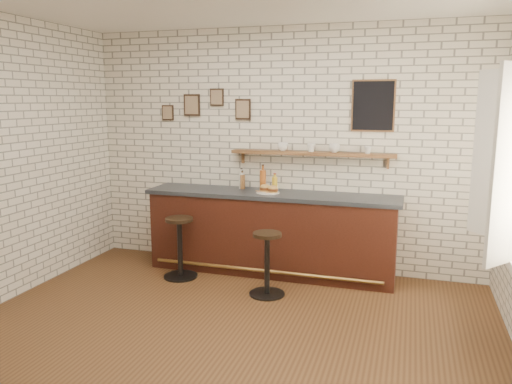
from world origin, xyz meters
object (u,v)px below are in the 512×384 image
(bitters_bottle_white, at_px, (242,180))
(bar_stool_right, at_px, (267,262))
(bar_counter, at_px, (271,233))
(bitters_bottle_amber, at_px, (263,180))
(ciabatta_sandwich, at_px, (269,189))
(sandwich_plate, at_px, (268,192))
(shelf_cup_b, at_px, (311,148))
(bitters_bottle_brown, at_px, (242,181))
(bar_stool_left, at_px, (180,245))
(condiment_bottle_yellow, at_px, (275,183))
(shelf_cup_d, at_px, (368,150))
(shelf_cup_a, at_px, (283,147))
(shelf_cup_c, at_px, (334,148))

(bitters_bottle_white, bearing_deg, bar_stool_right, -55.82)
(bar_counter, bearing_deg, bitters_bottle_white, 162.02)
(bitters_bottle_amber, bearing_deg, ciabatta_sandwich, -53.14)
(sandwich_plate, distance_m, shelf_cup_b, 0.75)
(bitters_bottle_brown, height_order, shelf_cup_b, shelf_cup_b)
(bar_stool_right, xyz_separation_m, shelf_cup_b, (0.28, 0.93, 1.17))
(bitters_bottle_amber, height_order, bar_stool_left, bitters_bottle_amber)
(sandwich_plate, relative_size, bitters_bottle_amber, 0.88)
(condiment_bottle_yellow, distance_m, shelf_cup_d, 1.19)
(ciabatta_sandwich, height_order, shelf_cup_b, shelf_cup_b)
(bitters_bottle_brown, height_order, condiment_bottle_yellow, bitters_bottle_brown)
(bitters_bottle_amber, bearing_deg, shelf_cup_a, 14.63)
(ciabatta_sandwich, relative_size, shelf_cup_c, 1.95)
(sandwich_plate, distance_m, shelf_cup_d, 1.28)
(shelf_cup_c, bearing_deg, sandwich_plate, 137.45)
(bar_counter, xyz_separation_m, bitters_bottle_amber, (-0.15, 0.14, 0.63))
(bitters_bottle_white, height_order, shelf_cup_a, shelf_cup_a)
(bar_stool_right, bearing_deg, bitters_bottle_amber, 109.60)
(sandwich_plate, distance_m, shelf_cup_a, 0.60)
(bar_stool_right, distance_m, shelf_cup_c, 1.60)
(bar_stool_right, xyz_separation_m, shelf_cup_a, (-0.07, 0.93, 1.17))
(bar_stool_left, distance_m, shelf_cup_b, 1.98)
(bar_stool_left, bearing_deg, condiment_bottle_yellow, 32.67)
(bar_counter, relative_size, bitters_bottle_amber, 9.72)
(bar_stool_right, relative_size, shelf_cup_d, 7.84)
(bitters_bottle_brown, relative_size, shelf_cup_b, 2.19)
(bitters_bottle_white, distance_m, bar_stool_right, 1.28)
(condiment_bottle_yellow, distance_m, bar_stool_left, 1.38)
(bar_counter, relative_size, shelf_cup_a, 24.08)
(bitters_bottle_white, xyz_separation_m, bar_stool_left, (-0.57, -0.64, -0.72))
(bitters_bottle_brown, distance_m, bitters_bottle_white, 0.01)
(bitters_bottle_brown, bearing_deg, bar_counter, -18.29)
(bar_counter, relative_size, sandwich_plate, 11.07)
(shelf_cup_a, bearing_deg, bitters_bottle_white, -169.58)
(bitters_bottle_white, bearing_deg, shelf_cup_c, 3.11)
(bitters_bottle_white, distance_m, bar_stool_left, 1.12)
(shelf_cup_c, bearing_deg, condiment_bottle_yellow, 124.98)
(bar_counter, bearing_deg, shelf_cup_d, 10.21)
(bitters_bottle_amber, bearing_deg, bitters_bottle_brown, 180.00)
(ciabatta_sandwich, height_order, condiment_bottle_yellow, condiment_bottle_yellow)
(bar_stool_right, bearing_deg, condiment_bottle_yellow, 100.13)
(bitters_bottle_amber, xyz_separation_m, condiment_bottle_yellow, (0.15, 0.00, -0.04))
(bar_stool_left, bearing_deg, shelf_cup_c, 22.30)
(bar_stool_right, distance_m, shelf_cup_b, 1.52)
(bitters_bottle_brown, distance_m, shelf_cup_b, 0.97)
(sandwich_plate, height_order, bar_stool_right, sandwich_plate)
(bar_stool_left, height_order, shelf_cup_b, shelf_cup_b)
(condiment_bottle_yellow, relative_size, bar_stool_right, 0.31)
(bitters_bottle_white, xyz_separation_m, shelf_cup_b, (0.87, 0.06, 0.43))
(bar_counter, xyz_separation_m, shelf_cup_a, (0.09, 0.20, 1.04))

